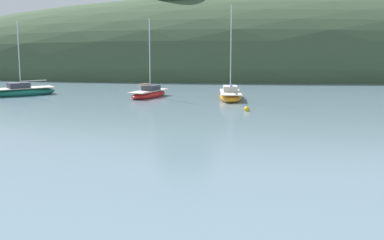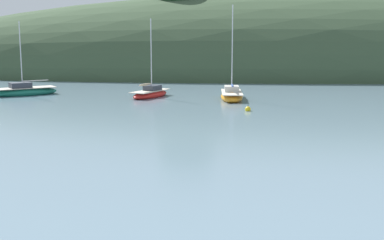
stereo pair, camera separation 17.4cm
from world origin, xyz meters
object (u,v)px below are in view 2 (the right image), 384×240
at_px(sailboat_teal_outer, 150,94).
at_px(sailboat_blue_center, 25,91).
at_px(sailboat_red_portside, 232,95).
at_px(mooring_buoy_outer, 248,109).

bearing_deg(sailboat_teal_outer, sailboat_blue_center, 172.91).
height_order(sailboat_teal_outer, sailboat_blue_center, sailboat_teal_outer).
bearing_deg(sailboat_blue_center, sailboat_red_portside, -9.21).
bearing_deg(mooring_buoy_outer, sailboat_blue_center, 153.48).
relative_size(sailboat_red_portside, sailboat_blue_center, 1.18).
height_order(sailboat_red_portside, mooring_buoy_outer, sailboat_red_portside).
distance_m(sailboat_red_portside, mooring_buoy_outer, 6.96).
bearing_deg(mooring_buoy_outer, sailboat_red_portside, 96.40).
bearing_deg(sailboat_blue_center, sailboat_teal_outer, -7.09).
bearing_deg(sailboat_red_portside, mooring_buoy_outer, -83.60).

